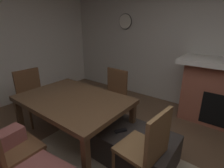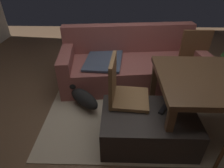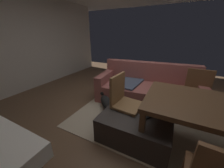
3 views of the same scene
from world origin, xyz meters
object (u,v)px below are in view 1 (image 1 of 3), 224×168
(dining_chair_east, at_px, (32,93))
(wall_clock, at_px, (125,22))
(dining_chair_south, at_px, (113,92))
(tv_remote, at_px, (121,131))
(dining_table, at_px, (73,103))
(dining_chair_north, at_px, (6,147))
(ottoman_coffee_table, at_px, (133,146))
(dining_chair_west, at_px, (148,145))

(dining_chair_east, distance_m, wall_clock, 2.57)
(wall_clock, bearing_deg, dining_chair_south, 115.96)
(tv_remote, bearing_deg, dining_chair_east, 36.60)
(dining_table, bearing_deg, dining_chair_north, 90.04)
(ottoman_coffee_table, height_order, dining_chair_south, dining_chair_south)
(dining_chair_north, bearing_deg, dining_chair_south, -90.20)
(tv_remote, xyz_separation_m, wall_clock, (1.32, -2.06, 1.31))
(dining_table, height_order, wall_clock, wall_clock)
(tv_remote, distance_m, wall_clock, 2.78)
(tv_remote, bearing_deg, dining_table, 45.12)
(dining_chair_west, bearing_deg, wall_clock, -51.52)
(dining_chair_north, relative_size, wall_clock, 2.64)
(dining_chair_west, xyz_separation_m, wall_clock, (1.78, -2.23, 1.20))
(dining_chair_north, xyz_separation_m, wall_clock, (0.64, -3.13, 1.20))
(dining_chair_north, xyz_separation_m, dining_chair_south, (-0.01, -1.81, 0.00))
(tv_remote, distance_m, dining_chair_east, 1.84)
(dining_chair_west, relative_size, dining_chair_south, 1.00)
(tv_remote, relative_size, wall_clock, 0.45)
(dining_chair_north, height_order, wall_clock, wall_clock)
(wall_clock, bearing_deg, dining_chair_east, 77.25)
(ottoman_coffee_table, xyz_separation_m, dining_chair_north, (0.84, 1.14, 0.32))
(dining_chair_north, relative_size, dining_chair_west, 1.00)
(ottoman_coffee_table, relative_size, dining_table, 0.69)
(ottoman_coffee_table, distance_m, dining_chair_south, 1.12)
(dining_chair_east, bearing_deg, wall_clock, -102.75)
(dining_chair_east, height_order, dining_chair_west, same)
(ottoman_coffee_table, relative_size, wall_clock, 2.94)
(dining_chair_east, xyz_separation_m, dining_chair_west, (-2.28, 0.01, 0.00))
(dining_table, bearing_deg, tv_remote, -166.53)
(dining_table, xyz_separation_m, wall_clock, (0.64, -2.23, 1.06))
(tv_remote, bearing_deg, ottoman_coffee_table, -124.82)
(ottoman_coffee_table, bearing_deg, tv_remote, 23.53)
(tv_remote, bearing_deg, dining_chair_south, -15.78)
(ottoman_coffee_table, height_order, wall_clock, wall_clock)
(dining_chair_east, relative_size, dining_chair_west, 1.00)
(dining_chair_east, bearing_deg, dining_table, 179.69)
(dining_chair_north, xyz_separation_m, dining_chair_west, (-1.14, -0.90, 0.00))
(dining_table, relative_size, dining_chair_west, 1.61)
(dining_table, xyz_separation_m, dining_chair_north, (-0.00, 0.90, -0.14))
(tv_remote, height_order, dining_chair_west, dining_chair_west)
(dining_chair_east, bearing_deg, ottoman_coffee_table, -173.49)
(dining_chair_south, relative_size, wall_clock, 2.64)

